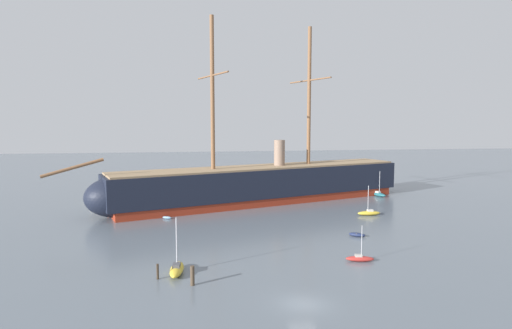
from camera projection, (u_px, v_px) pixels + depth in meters
ground_plane at (303, 304)px, 40.52m from camera, size 400.00×400.00×0.00m
tall_ship at (263, 184)px, 90.24m from camera, size 74.37×30.57×37.03m
sailboat_foreground_left at (177, 269)px, 48.57m from camera, size 1.94×5.00×6.35m
sailboat_foreground_right at (360, 258)px, 52.77m from camera, size 3.58×1.73×4.48m
dinghy_mid_right at (357, 235)px, 64.07m from camera, size 2.60×2.27×0.57m
dinghy_alongside_bow at (167, 217)px, 75.65m from camera, size 1.95×1.66×0.43m
sailboat_alongside_stern at (369, 213)px, 78.35m from camera, size 4.23×1.44×5.44m
motorboat_far_left at (94, 199)px, 90.73m from camera, size 3.39×4.51×1.75m
sailboat_far_right at (379, 194)px, 98.02m from camera, size 2.51×4.63×5.77m
motorboat_distant_centre at (234, 191)px, 102.51m from camera, size 3.69×2.46×1.43m
mooring_piling_nearest at (192, 276)px, 45.05m from camera, size 0.44×0.44×2.09m
mooring_piling_left_pair at (158, 272)px, 46.82m from camera, size 0.25×0.25×1.71m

